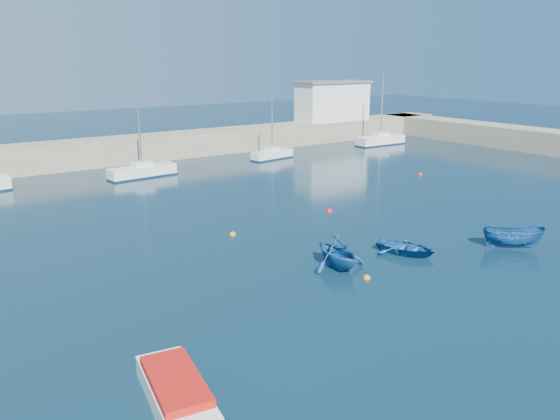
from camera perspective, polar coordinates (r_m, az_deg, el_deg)
ground at (r=24.60m, az=21.69°, el=-11.60°), size 220.00×220.00×0.00m
back_wall at (r=61.26m, az=-16.65°, el=5.99°), size 96.00×4.50×2.60m
right_arm at (r=77.06m, az=20.40°, el=7.51°), size 4.50×32.00×2.60m
harbor_office at (r=75.69m, az=5.51°, el=11.17°), size 10.00×4.00×5.00m
sailboat_6 at (r=52.96m, az=-14.20°, el=3.97°), size 6.48×2.30×8.36m
sailboat_7 at (r=60.84m, az=-0.82°, el=5.86°), size 5.31×2.24×6.90m
sailboat_8 at (r=72.25m, az=10.46°, el=7.21°), size 7.01×2.13×9.14m
motorboat_0 at (r=18.69m, az=-10.81°, el=-18.15°), size 2.31×4.78×1.03m
dinghy_center at (r=32.02m, az=13.03°, el=-3.87°), size 3.51×4.03×0.70m
dinghy_left at (r=29.08m, az=6.05°, el=-4.39°), size 3.20×3.63×1.80m
dinghy_right at (r=34.79m, az=23.19°, el=-2.63°), size 3.43×3.36×1.35m
buoy_0 at (r=28.24m, az=9.06°, el=-7.08°), size 0.40×0.40×0.40m
buoy_1 at (r=39.91m, az=5.18°, el=-0.18°), size 0.49×0.49×0.49m
buoy_3 at (r=34.70m, az=-4.96°, el=-2.60°), size 0.42×0.42×0.42m
buoy_4 at (r=54.30m, az=14.43°, el=3.60°), size 0.49×0.49×0.49m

